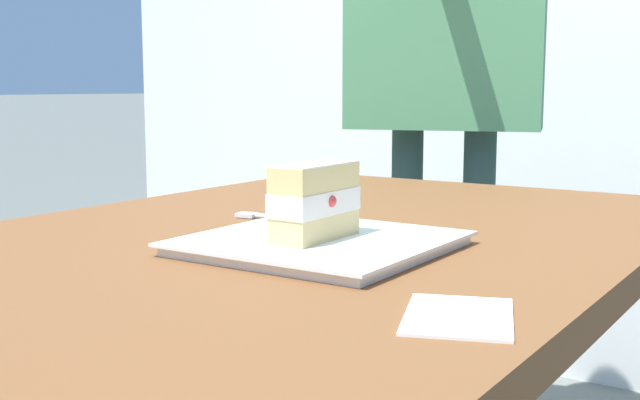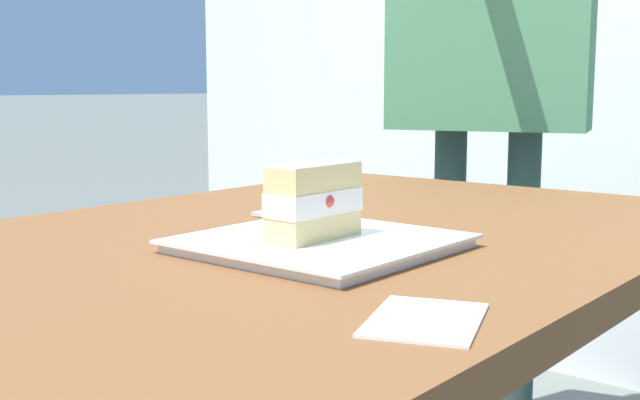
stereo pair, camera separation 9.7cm
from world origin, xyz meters
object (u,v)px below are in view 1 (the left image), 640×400
Objects in this scene: patio_table at (251,324)px; diner_person at (446,14)px; cake_slice at (315,201)px; paper_napkin at (459,316)px; dessert_fork at (281,217)px; dessert_plate at (320,243)px.

diner_person is at bearing 11.89° from patio_table.
diner_person is (1.04, 0.22, 0.47)m from patio_table.
patio_table is 0.91× the size of diner_person.
cake_slice reaches higher than patio_table.
cake_slice reaches higher than paper_napkin.
dessert_fork is (0.18, 0.09, 0.10)m from patio_table.
dessert_fork is 0.10× the size of diner_person.
dessert_plate is 0.32m from paper_napkin.
cake_slice reaches higher than dessert_plate.
patio_table is 0.23m from dessert_fork.
diner_person reaches higher than paper_napkin.
dessert_plate is 0.23m from dessert_fork.
dessert_fork is (0.16, 0.17, -0.06)m from cake_slice.
cake_slice is (-0.01, -0.00, 0.05)m from dessert_plate.
paper_napkin is (-0.17, -0.26, -0.06)m from cake_slice.
cake_slice is 0.83× the size of paper_napkin.
cake_slice is 1.11m from diner_person.
cake_slice is at bearing -163.39° from diner_person.
paper_napkin is (-0.15, -0.35, 0.10)m from patio_table.
dessert_plate reaches higher than paper_napkin.
dessert_fork is 0.94m from diner_person.
dessert_plate is at bearing 1.45° from cake_slice.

